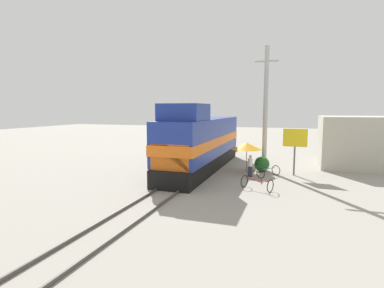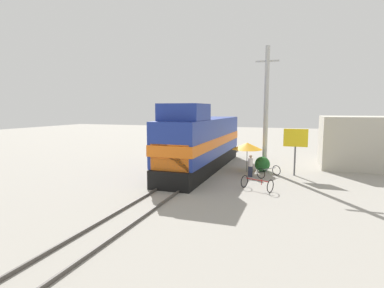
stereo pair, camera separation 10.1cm
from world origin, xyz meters
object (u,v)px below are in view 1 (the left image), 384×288
object	(u,v)px
billboard_sign	(295,141)
person_bystander	(250,165)
vendor_umbrella	(247,146)
utility_pole	(265,108)
bicycle	(268,172)
locomotive	(201,142)
bicycle_spare	(257,183)

from	to	relation	value
billboard_sign	person_bystander	distance (m)	3.79
vendor_umbrella	billboard_sign	size ratio (longest dim) A/B	0.67
utility_pole	billboard_sign	xyz separation A→B (m)	(2.31, -1.32, -2.41)
vendor_umbrella	person_bystander	bearing A→B (deg)	-72.91
utility_pole	billboard_sign	size ratio (longest dim) A/B	2.82
utility_pole	bicycle	xyz separation A→B (m)	(0.56, -2.47, -4.58)
person_bystander	bicycle	size ratio (longest dim) A/B	0.86
locomotive	person_bystander	distance (m)	4.47
bicycle_spare	locomotive	bearing A→B (deg)	70.14
utility_pole	bicycle	size ratio (longest dim) A/B	5.18
utility_pole	vendor_umbrella	world-z (taller)	utility_pole
utility_pole	bicycle_spare	world-z (taller)	utility_pole
bicycle	bicycle_spare	xyz separation A→B (m)	(-0.37, -3.88, 0.02)
locomotive	utility_pole	world-z (taller)	utility_pole
bicycle_spare	billboard_sign	bearing A→B (deg)	0.38
billboard_sign	person_bystander	bearing A→B (deg)	-153.08
bicycle	vendor_umbrella	bearing A→B (deg)	178.33
utility_pole	bicycle	world-z (taller)	utility_pole
utility_pole	vendor_umbrella	size ratio (longest dim) A/B	4.20
utility_pole	person_bystander	world-z (taller)	utility_pole
vendor_umbrella	bicycle	distance (m)	2.77
vendor_umbrella	bicycle_spare	size ratio (longest dim) A/B	1.17
billboard_sign	bicycle_spare	bearing A→B (deg)	-112.89
vendor_umbrella	bicycle_spare	world-z (taller)	vendor_umbrella
locomotive	billboard_sign	size ratio (longest dim) A/B	4.18
locomotive	person_bystander	world-z (taller)	locomotive
locomotive	person_bystander	size ratio (longest dim) A/B	8.98
utility_pole	billboard_sign	distance (m)	3.59
billboard_sign	utility_pole	bearing A→B (deg)	150.28
locomotive	bicycle_spare	size ratio (longest dim) A/B	7.28
utility_pole	vendor_umbrella	bearing A→B (deg)	-136.84
billboard_sign	bicycle	bearing A→B (deg)	-146.75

